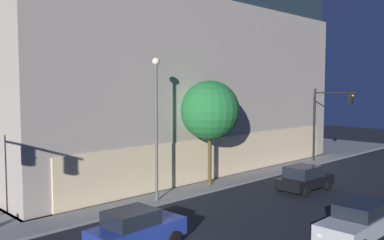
% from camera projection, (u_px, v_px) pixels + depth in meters
% --- Properties ---
extents(modern_building, '(30.47, 30.36, 15.74)m').
position_uv_depth(modern_building, '(110.00, 77.00, 41.09)').
color(modern_building, '#4C4C51').
rests_on(modern_building, ground).
extents(traffic_light_far_corner, '(0.32, 3.96, 6.53)m').
position_uv_depth(traffic_light_far_corner, '(327.00, 113.00, 36.68)').
color(traffic_light_far_corner, black).
rests_on(traffic_light_far_corner, sidewalk_corner).
extents(street_lamp_sidewalk, '(0.44, 0.44, 8.28)m').
position_uv_depth(street_lamp_sidewalk, '(156.00, 112.00, 23.90)').
color(street_lamp_sidewalk, '#5A5A5A').
rests_on(street_lamp_sidewalk, sidewalk_corner).
extents(sidewalk_tree, '(4.00, 4.00, 7.06)m').
position_uv_depth(sidewalk_tree, '(210.00, 110.00, 27.88)').
color(sidewalk_tree, '#4C3F1E').
rests_on(sidewalk_tree, sidewalk_corner).
extents(car_blue, '(4.21, 2.08, 1.69)m').
position_uv_depth(car_blue, '(136.00, 229.00, 17.26)').
color(car_blue, navy).
rests_on(car_blue, ground).
extents(car_silver, '(4.68, 2.05, 1.68)m').
position_uv_depth(car_silver, '(359.00, 222.00, 18.13)').
color(car_silver, '#B7BABF').
rests_on(car_silver, ground).
extents(car_black, '(4.21, 2.21, 1.69)m').
position_uv_depth(car_black, '(304.00, 179.00, 26.93)').
color(car_black, black).
rests_on(car_black, ground).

